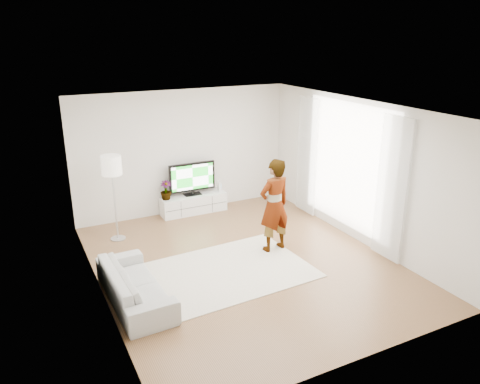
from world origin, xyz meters
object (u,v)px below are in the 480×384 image
sofa (135,284)px  floor_lamp (112,169)px  television (192,178)px  player (274,205)px  media_console (194,204)px  rug (228,271)px

sofa → floor_lamp: 2.71m
television → player: bearing=-75.5°
media_console → television: bearing=90.0°
player → sofa: 2.97m
media_console → player: size_ratio=0.85×
sofa → player: bearing=-80.3°
media_console → sofa: (-2.18, -3.10, 0.07)m
television → player: player is taller
rug → sofa: bearing=-173.5°
sofa → rug: bearing=-85.5°
media_console → television: television is taller
rug → sofa: (-1.69, -0.19, 0.28)m
floor_lamp → player: bearing=-35.6°
media_console → floor_lamp: 2.38m
television → sofa: size_ratio=0.56×
television → rug: (-0.50, -2.93, -0.83)m
television → sofa: (-2.18, -3.12, -0.55)m
media_console → rug: (-0.50, -2.90, -0.21)m
player → sofa: bearing=4.4°
rug → floor_lamp: (-1.41, 2.23, 1.47)m
player → floor_lamp: (-2.56, 1.84, 0.56)m
media_console → rug: size_ratio=0.54×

